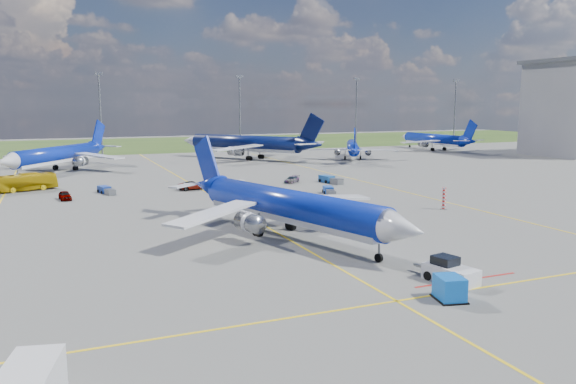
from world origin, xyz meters
name	(u,v)px	position (x,y,z in m)	size (l,w,h in m)	color
ground	(290,240)	(0.00, 0.00, 0.00)	(400.00, 400.00, 0.00)	#51514E
grass_strip	(123,145)	(0.00, 150.00, 0.00)	(400.00, 80.00, 0.01)	#2D4719
taxiway_lines	(219,199)	(0.17, 27.70, 0.01)	(60.25, 160.00, 0.02)	yellow
floodlight_masts	(173,110)	(10.00, 110.00, 12.56)	(202.20, 0.50, 22.70)	slate
warning_post	(444,198)	(26.00, 8.00, 1.50)	(0.50, 0.50, 3.00)	red
bg_jet_nnw	(58,171)	(-21.72, 74.94, 0.00)	(29.55, 38.79, 10.16)	#0B23A0
bg_jet_n	(246,159)	(23.50, 85.40, 0.00)	(34.04, 44.67, 11.70)	#081244
bg_jet_ne	(353,159)	(49.63, 75.56, 0.00)	(24.36, 31.97, 8.37)	#0B23A0
bg_jet_ene	(433,150)	(86.53, 90.43, 0.00)	(27.76, 36.44, 9.54)	#0B23A0
main_airliner	(289,237)	(0.46, 1.22, 0.00)	(28.71, 37.68, 9.87)	#0B23A0
pushback_tug	(450,272)	(6.41, -17.83, 0.81)	(3.07, 6.07, 2.02)	silver
uld_container	(450,288)	(3.67, -21.25, 0.88)	(1.77, 2.21, 1.77)	blue
apron_bus	(24,182)	(-27.24, 47.77, 1.44)	(2.42, 10.32, 2.88)	#BF9B0B
service_car_a	(65,195)	(-21.21, 35.97, 0.66)	(1.56, 3.87, 1.32)	#999999
service_car_b	(193,185)	(-1.28, 38.61, 0.70)	(2.32, 5.02, 1.40)	#999999
service_car_c	(292,179)	(17.26, 40.01, 0.59)	(1.65, 4.07, 1.18)	#999999
baggage_tug_w	(329,191)	(17.57, 25.61, 0.51)	(2.66, 5.05, 1.10)	#1C47AA
baggage_tug_c	(106,190)	(-14.99, 39.85, 0.51)	(2.54, 5.04, 1.09)	#193898
baggage_tug_e	(330,180)	(23.41, 36.84, 0.59)	(2.50, 5.77, 1.25)	#1A529D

